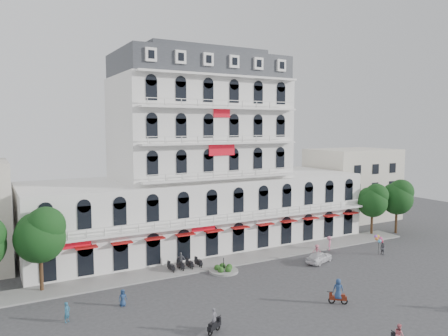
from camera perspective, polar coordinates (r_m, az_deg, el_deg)
ground at (r=45.58m, az=7.16°, el=-14.87°), size 120.00×120.00×0.00m
sidewalk at (r=52.69m, az=1.26°, el=-11.92°), size 53.00×4.00×0.16m
main_building at (r=58.54m, az=-3.15°, el=-0.31°), size 45.00×15.00×25.80m
flank_building_east at (r=78.25m, az=16.38°, el=-2.01°), size 14.00×10.00×12.00m
traffic_island at (r=48.74m, az=-0.05°, el=-13.15°), size 3.20×3.20×1.60m
parked_scooter_row at (r=49.79m, az=-5.12°, el=-13.08°), size 4.40×1.80×1.10m
tree_west_inner at (r=45.29m, az=-22.86°, el=-7.88°), size 4.76×4.76×8.25m
tree_east_inner at (r=67.27m, az=18.87°, el=-3.93°), size 4.40×4.37×7.57m
tree_east_outer at (r=69.59m, az=21.70°, el=-3.44°), size 4.65×4.65×8.05m
parked_car at (r=52.96m, az=12.32°, el=-11.29°), size 4.25×2.79×1.34m
rider_west at (r=35.38m, az=-1.28°, el=-19.48°), size 1.53×1.06×2.00m
rider_east at (r=41.61m, az=14.69°, el=-15.29°), size 1.37×1.24×2.32m
rider_center at (r=53.40m, az=12.04°, el=-10.72°), size 1.35×1.26×2.02m
pedestrian_left at (r=41.06m, az=-13.08°, el=-16.18°), size 0.74×0.48×1.50m
pedestrian_mid at (r=50.07m, az=-5.63°, el=-11.89°), size 1.13×0.94×1.81m
pedestrian_right at (r=58.35m, az=13.57°, el=-9.52°), size 1.31×1.28×1.80m
pedestrian_far at (r=39.23m, az=-19.82°, el=-17.29°), size 0.72×0.69×1.66m
balloon_vendor at (r=58.00m, az=19.82°, el=-9.39°), size 1.28×1.22×2.45m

